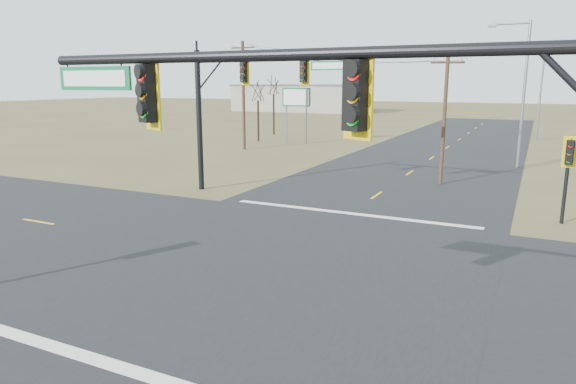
# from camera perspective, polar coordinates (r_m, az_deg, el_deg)

# --- Properties ---
(ground) EXTENTS (320.00, 320.00, 0.00)m
(ground) POSITION_cam_1_polar(r_m,az_deg,el_deg) (17.90, -1.10, -7.84)
(ground) COLOR brown
(ground) RESTS_ON ground
(road_ew) EXTENTS (160.00, 14.00, 0.02)m
(road_ew) POSITION_cam_1_polar(r_m,az_deg,el_deg) (17.90, -1.10, -7.81)
(road_ew) COLOR black
(road_ew) RESTS_ON ground
(road_ns) EXTENTS (14.00, 160.00, 0.02)m
(road_ns) POSITION_cam_1_polar(r_m,az_deg,el_deg) (17.89, -1.10, -7.81)
(road_ns) COLOR black
(road_ns) RESTS_ON ground
(stop_bar_near) EXTENTS (12.00, 0.40, 0.01)m
(stop_bar_near) POSITION_cam_1_polar(r_m,az_deg,el_deg) (12.30, -18.01, -18.07)
(stop_bar_near) COLOR silver
(stop_bar_near) RESTS_ON road_ns
(stop_bar_far) EXTENTS (12.00, 0.40, 0.01)m
(stop_bar_far) POSITION_cam_1_polar(r_m,az_deg,el_deg) (24.52, 6.88, -2.36)
(stop_bar_far) COLOR silver
(stop_bar_far) RESTS_ON road_ns
(mast_arm_near) EXTENTS (10.34, 0.58, 7.11)m
(mast_arm_near) POSITION_cam_1_polar(r_m,az_deg,el_deg) (7.86, 9.49, 5.32)
(mast_arm_near) COLOR black
(mast_arm_near) RESTS_ON ground
(mast_arm_far) EXTENTS (9.71, 0.42, 7.87)m
(mast_arm_far) POSITION_cam_1_polar(r_m,az_deg,el_deg) (28.29, -5.24, 11.06)
(mast_arm_far) COLOR black
(mast_arm_far) RESTS_ON ground
(pedestal_signal_ne) EXTENTS (0.57, 0.48, 3.89)m
(pedestal_signal_ne) POSITION_cam_1_polar(r_m,az_deg,el_deg) (25.06, 28.74, 3.20)
(pedestal_signal_ne) COLOR black
(pedestal_signal_ne) RESTS_ON ground
(utility_pole_near) EXTENTS (1.87, 0.68, 7.86)m
(utility_pole_near) POSITION_cam_1_polar(r_m,az_deg,el_deg) (32.29, 16.98, 8.05)
(utility_pole_near) COLOR #4D3321
(utility_pole_near) RESTS_ON ground
(utility_pole_far) EXTENTS (2.40, 0.28, 9.81)m
(utility_pole_far) POSITION_cam_1_polar(r_m,az_deg,el_deg) (48.12, -4.97, 10.78)
(utility_pole_far) COLOR #4D3321
(utility_pole_far) RESTS_ON ground
(highway_sign) EXTENTS (2.97, 0.49, 5.61)m
(highway_sign) POSITION_cam_1_polar(r_m,az_deg,el_deg) (53.23, 0.93, 9.76)
(highway_sign) COLOR slate
(highway_sign) RESTS_ON ground
(streetlight_a) EXTENTS (2.89, 0.29, 10.37)m
(streetlight_a) POSITION_cam_1_polar(r_m,az_deg,el_deg) (40.87, 24.48, 10.60)
(streetlight_a) COLOR slate
(streetlight_a) RESTS_ON ground
(streetlight_b) EXTENTS (2.92, 0.42, 10.42)m
(streetlight_b) POSITION_cam_1_polar(r_m,az_deg,el_deg) (61.78, 26.11, 10.60)
(streetlight_b) COLOR slate
(streetlight_b) RESTS_ON ground
(streetlight_c) EXTENTS (2.58, 0.29, 9.25)m
(streetlight_c) POSITION_cam_1_polar(r_m,az_deg,el_deg) (57.58, 7.69, 11.02)
(streetlight_c) COLOR slate
(streetlight_c) RESTS_ON ground
(bare_tree_a) EXTENTS (2.93, 2.93, 6.72)m
(bare_tree_a) POSITION_cam_1_polar(r_m,az_deg,el_deg) (54.95, -3.37, 11.19)
(bare_tree_a) COLOR black
(bare_tree_a) RESTS_ON ground
(bare_tree_b) EXTENTS (3.77, 3.77, 7.36)m
(bare_tree_b) POSITION_cam_1_polar(r_m,az_deg,el_deg) (62.25, -1.62, 11.82)
(bare_tree_b) COLOR black
(bare_tree_b) RESTS_ON ground
(warehouse_left) EXTENTS (28.00, 14.00, 5.50)m
(warehouse_left) POSITION_cam_1_polar(r_m,az_deg,el_deg) (115.35, 1.51, 10.34)
(warehouse_left) COLOR #9F998D
(warehouse_left) RESTS_ON ground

